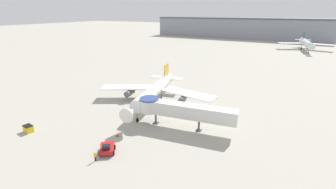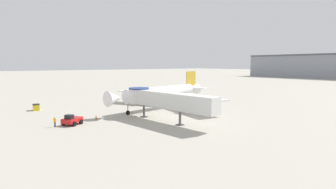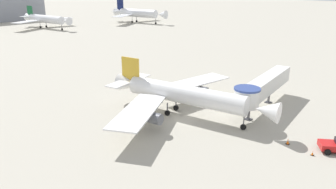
{
  "view_description": "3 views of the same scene",
  "coord_description": "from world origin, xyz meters",
  "px_view_note": "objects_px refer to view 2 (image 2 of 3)",
  "views": [
    {
      "loc": [
        30.14,
        -46.35,
        23.5
      ],
      "look_at": [
        5.55,
        1.31,
        3.46
      ],
      "focal_mm": 24.0,
      "sensor_mm": 36.0,
      "label": 1
    },
    {
      "loc": [
        50.72,
        -35.5,
        10.53
      ],
      "look_at": [
        4.5,
        0.28,
        3.68
      ],
      "focal_mm": 28.0,
      "sensor_mm": 36.0,
      "label": 2
    },
    {
      "loc": [
        -37.75,
        -31.15,
        21.05
      ],
      "look_at": [
        -1.79,
        1.48,
        4.43
      ],
      "focal_mm": 35.0,
      "sensor_mm": 36.0,
      "label": 3
    }
  ],
  "objects_px": {
    "jet_bridge": "(163,99)",
    "ground_crew_marshaller": "(55,121)",
    "main_airplane": "(164,93)",
    "pushback_tug_red": "(72,120)",
    "traffic_cone_apron_front": "(76,119)",
    "traffic_cone_near_nose": "(96,117)",
    "service_container_yellow": "(36,107)"
  },
  "relations": [
    {
      "from": "jet_bridge",
      "to": "traffic_cone_near_nose",
      "type": "relative_size",
      "value": 24.73
    },
    {
      "from": "service_container_yellow",
      "to": "ground_crew_marshaller",
      "type": "bearing_deg",
      "value": -2.77
    },
    {
      "from": "jet_bridge",
      "to": "traffic_cone_near_nose",
      "type": "xyz_separation_m",
      "value": [
        -9.4,
        -8.99,
        -3.7
      ]
    },
    {
      "from": "pushback_tug_red",
      "to": "ground_crew_marshaller",
      "type": "xyz_separation_m",
      "value": [
        -0.12,
        -2.78,
        0.15
      ]
    },
    {
      "from": "main_airplane",
      "to": "ground_crew_marshaller",
      "type": "height_order",
      "value": "main_airplane"
    },
    {
      "from": "main_airplane",
      "to": "pushback_tug_red",
      "type": "height_order",
      "value": "main_airplane"
    },
    {
      "from": "ground_crew_marshaller",
      "to": "traffic_cone_near_nose",
      "type": "bearing_deg",
      "value": 8.51
    },
    {
      "from": "service_container_yellow",
      "to": "traffic_cone_apron_front",
      "type": "height_order",
      "value": "service_container_yellow"
    },
    {
      "from": "jet_bridge",
      "to": "traffic_cone_apron_front",
      "type": "relative_size",
      "value": 31.91
    },
    {
      "from": "jet_bridge",
      "to": "traffic_cone_near_nose",
      "type": "height_order",
      "value": "jet_bridge"
    },
    {
      "from": "pushback_tug_red",
      "to": "traffic_cone_apron_front",
      "type": "relative_size",
      "value": 6.04
    },
    {
      "from": "service_container_yellow",
      "to": "ground_crew_marshaller",
      "type": "xyz_separation_m",
      "value": [
        19.36,
        -0.94,
        0.28
      ]
    },
    {
      "from": "traffic_cone_near_nose",
      "to": "service_container_yellow",
      "type": "bearing_deg",
      "value": -158.03
    },
    {
      "from": "jet_bridge",
      "to": "main_airplane",
      "type": "bearing_deg",
      "value": 135.02
    },
    {
      "from": "jet_bridge",
      "to": "ground_crew_marshaller",
      "type": "distance_m",
      "value": 18.82
    },
    {
      "from": "pushback_tug_red",
      "to": "traffic_cone_apron_front",
      "type": "height_order",
      "value": "pushback_tug_red"
    },
    {
      "from": "main_airplane",
      "to": "ground_crew_marshaller",
      "type": "xyz_separation_m",
      "value": [
        3.75,
        -25.7,
        -2.67
      ]
    },
    {
      "from": "pushback_tug_red",
      "to": "service_container_yellow",
      "type": "distance_m",
      "value": 19.56
    },
    {
      "from": "jet_bridge",
      "to": "traffic_cone_apron_front",
      "type": "xyz_separation_m",
      "value": [
        -10.27,
        -12.62,
        -3.8
      ]
    },
    {
      "from": "traffic_cone_near_nose",
      "to": "traffic_cone_apron_front",
      "type": "relative_size",
      "value": 1.29
    },
    {
      "from": "jet_bridge",
      "to": "pushback_tug_red",
      "type": "relative_size",
      "value": 5.28
    },
    {
      "from": "pushback_tug_red",
      "to": "service_container_yellow",
      "type": "relative_size",
      "value": 1.71
    },
    {
      "from": "traffic_cone_apron_front",
      "to": "ground_crew_marshaller",
      "type": "relative_size",
      "value": 0.38
    },
    {
      "from": "main_airplane",
      "to": "pushback_tug_red",
      "type": "xyz_separation_m",
      "value": [
        3.87,
        -22.92,
        -2.82
      ]
    },
    {
      "from": "jet_bridge",
      "to": "ground_crew_marshaller",
      "type": "relative_size",
      "value": 12.09
    },
    {
      "from": "service_container_yellow",
      "to": "jet_bridge",
      "type": "bearing_deg",
      "value": 30.82
    },
    {
      "from": "traffic_cone_apron_front",
      "to": "ground_crew_marshaller",
      "type": "bearing_deg",
      "value": -57.66
    },
    {
      "from": "main_airplane",
      "to": "jet_bridge",
      "type": "bearing_deg",
      "value": -47.57
    },
    {
      "from": "main_airplane",
      "to": "traffic_cone_apron_front",
      "type": "distance_m",
      "value": 21.63
    },
    {
      "from": "pushback_tug_red",
      "to": "traffic_cone_near_nose",
      "type": "xyz_separation_m",
      "value": [
        -2.01,
        5.2,
        -0.44
      ]
    },
    {
      "from": "main_airplane",
      "to": "pushback_tug_red",
      "type": "relative_size",
      "value": 8.25
    },
    {
      "from": "pushback_tug_red",
      "to": "ground_crew_marshaller",
      "type": "height_order",
      "value": "pushback_tug_red"
    }
  ]
}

